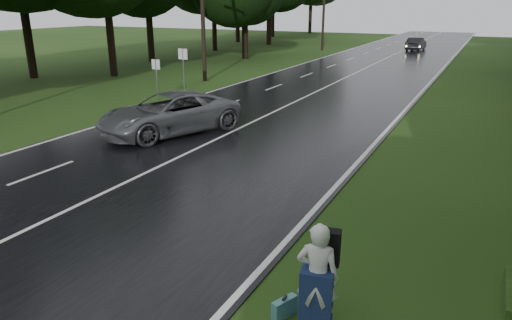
{
  "coord_description": "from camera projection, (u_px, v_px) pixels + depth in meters",
  "views": [
    {
      "loc": [
        9.45,
        -7.54,
        5.2
      ],
      "look_at": [
        3.99,
        3.38,
        1.1
      ],
      "focal_mm": 32.82,
      "sensor_mm": 36.0,
      "label": 1
    }
  ],
  "objects": [
    {
      "name": "lane_center",
      "position": [
        318.0,
        91.0,
        29.0
      ],
      "size": [
        0.12,
        140.0,
        0.01
      ],
      "primitive_type": "cube",
      "color": "silver",
      "rests_on": "road"
    },
    {
      "name": "road_sign_a",
      "position": [
        158.0,
        100.0,
        26.45
      ],
      "size": [
        0.54,
        0.1,
        2.27
      ],
      "primitive_type": null,
      "color": "white",
      "rests_on": "ground"
    },
    {
      "name": "tree_left_d",
      "position": [
        114.0,
        76.0,
        35.26
      ],
      "size": [
        10.35,
        10.35,
        16.17
      ],
      "primitive_type": null,
      "color": "black",
      "rests_on": "ground"
    },
    {
      "name": "utility_pole_mid",
      "position": [
        205.0,
        81.0,
        32.9
      ],
      "size": [
        1.8,
        0.28,
        10.14
      ],
      "primitive_type": null,
      "color": "black",
      "rests_on": "ground"
    },
    {
      "name": "tree_left_e",
      "position": [
        245.0,
        58.0,
        46.27
      ],
      "size": [
        7.66,
        7.66,
        11.97
      ],
      "primitive_type": null,
      "color": "black",
      "rests_on": "ground"
    },
    {
      "name": "utility_pole_far",
      "position": [
        322.0,
        50.0,
        54.27
      ],
      "size": [
        1.8,
        0.28,
        9.46
      ],
      "primitive_type": null,
      "color": "black",
      "rests_on": "ground"
    },
    {
      "name": "road",
      "position": [
        318.0,
        91.0,
        29.0
      ],
      "size": [
        12.0,
        140.0,
        0.04
      ],
      "primitive_type": "cube",
      "color": "black",
      "rests_on": "ground"
    },
    {
      "name": "hitchhiker",
      "position": [
        318.0,
        280.0,
        7.68
      ],
      "size": [
        0.77,
        0.72,
        1.92
      ],
      "color": "silver",
      "rests_on": "ground"
    },
    {
      "name": "grey_car",
      "position": [
        169.0,
        113.0,
        19.36
      ],
      "size": [
        4.87,
        6.56,
        1.66
      ],
      "primitive_type": "imported",
      "rotation": [
        0.0,
        0.0,
        5.88
      ],
      "color": "#54585A",
      "rests_on": "road"
    },
    {
      "name": "far_car",
      "position": [
        416.0,
        44.0,
        53.64
      ],
      "size": [
        1.78,
        4.47,
        1.45
      ],
      "primitive_type": "imported",
      "rotation": [
        0.0,
        0.0,
        3.09
      ],
      "color": "black",
      "rests_on": "road"
    },
    {
      "name": "suitcase",
      "position": [
        284.0,
        308.0,
        8.12
      ],
      "size": [
        0.33,
        0.52,
        0.36
      ],
      "primitive_type": "cube",
      "rotation": [
        0.0,
        0.0,
        5.88
      ],
      "color": "teal",
      "rests_on": "ground"
    },
    {
      "name": "tree_left_f",
      "position": [
        269.0,
        45.0,
        61.82
      ],
      "size": [
        9.96,
        9.96,
        15.56
      ],
      "primitive_type": null,
      "color": "black",
      "rests_on": "ground"
    },
    {
      "name": "ground",
      "position": [
        59.0,
        216.0,
        12.05
      ],
      "size": [
        160.0,
        160.0,
        0.0
      ],
      "primitive_type": "plane",
      "color": "#244113",
      "rests_on": "ground"
    },
    {
      "name": "road_sign_b",
      "position": [
        185.0,
        93.0,
        28.66
      ],
      "size": [
        0.63,
        0.1,
        2.63
      ],
      "primitive_type": null,
      "color": "white",
      "rests_on": "ground"
    }
  ]
}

